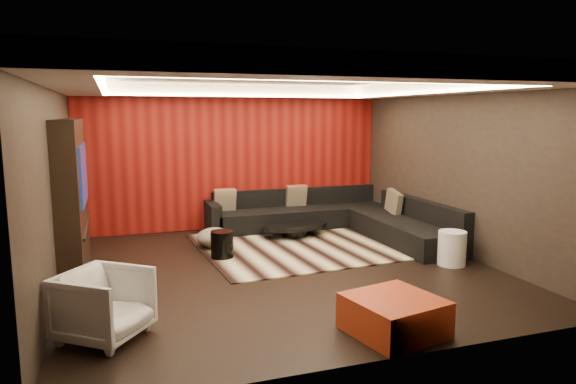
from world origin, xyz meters
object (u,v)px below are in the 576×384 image
object	(u,v)px
white_side_table	(452,248)
armchair	(104,305)
coffee_table	(295,230)
drum_stool	(222,244)
orange_ottoman	(394,315)
sectional_sofa	(337,219)

from	to	relation	value
white_side_table	armchair	xyz separation A→B (m)	(-4.94, -1.04, 0.10)
coffee_table	drum_stool	distance (m)	1.87
coffee_table	drum_stool	bearing A→B (deg)	-147.79
coffee_table	white_side_table	distance (m)	2.96
orange_ottoman	armchair	world-z (taller)	armchair
sectional_sofa	drum_stool	bearing A→B (deg)	-157.20
armchair	sectional_sofa	size ratio (longest dim) A/B	0.22
armchair	drum_stool	bearing A→B (deg)	3.18
orange_ottoman	armchair	xyz separation A→B (m)	(-2.85, 0.83, 0.17)
drum_stool	white_side_table	xyz separation A→B (m)	(3.22, -1.47, 0.03)
orange_ottoman	armchair	bearing A→B (deg)	163.84
drum_stool	sectional_sofa	distance (m)	2.67
coffee_table	sectional_sofa	distance (m)	0.89
coffee_table	sectional_sofa	xyz separation A→B (m)	(0.88, 0.04, 0.13)
orange_ottoman	sectional_sofa	xyz separation A→B (m)	(1.32, 4.36, 0.07)
coffee_table	sectional_sofa	world-z (taller)	sectional_sofa
drum_stool	sectional_sofa	bearing A→B (deg)	22.80
armchair	sectional_sofa	world-z (taller)	sectional_sofa
sectional_sofa	white_side_table	bearing A→B (deg)	-72.96
coffee_table	drum_stool	size ratio (longest dim) A/B	3.12
coffee_table	white_side_table	size ratio (longest dim) A/B	2.52
orange_ottoman	sectional_sofa	world-z (taller)	sectional_sofa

